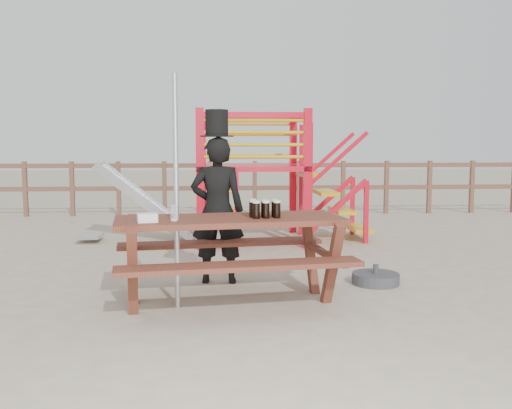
# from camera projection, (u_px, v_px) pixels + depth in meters

# --- Properties ---
(ground) EXTENTS (60.00, 60.00, 0.00)m
(ground) POSITION_uv_depth(u_px,v_px,m) (253.00, 299.00, 5.80)
(ground) COLOR #B3A58B
(ground) RESTS_ON ground
(back_fence) EXTENTS (15.09, 0.09, 1.20)m
(back_fence) POSITION_uv_depth(u_px,v_px,m) (232.00, 182.00, 12.67)
(back_fence) COLOR brown
(back_fence) RESTS_ON ground
(playground_fort) EXTENTS (4.71, 1.84, 2.10)m
(playground_fort) POSITION_uv_depth(u_px,v_px,m) (246.00, 175.00, 9.25)
(playground_fort) COLOR red
(playground_fort) RESTS_ON ground
(picnic_table) EXTENTS (2.39, 1.80, 0.85)m
(picnic_table) POSITION_uv_depth(u_px,v_px,m) (230.00, 249.00, 5.60)
(picnic_table) COLOR maroon
(picnic_table) RESTS_ON ground
(man_with_hat) EXTENTS (0.63, 0.44, 1.95)m
(man_with_hat) POSITION_uv_depth(u_px,v_px,m) (217.00, 206.00, 6.40)
(man_with_hat) COLOR black
(man_with_hat) RESTS_ON ground
(metal_pole) EXTENTS (0.05, 0.05, 2.22)m
(metal_pole) POSITION_uv_depth(u_px,v_px,m) (176.00, 193.00, 5.39)
(metal_pole) COLOR #B2B2B7
(metal_pole) RESTS_ON ground
(parasol_base) EXTENTS (0.53, 0.53, 0.22)m
(parasol_base) POSITION_uv_depth(u_px,v_px,m) (376.00, 278.00, 6.41)
(parasol_base) COLOR #38383D
(parasol_base) RESTS_ON ground
(paper_bag) EXTENTS (0.21, 0.18, 0.08)m
(paper_bag) POSITION_uv_depth(u_px,v_px,m) (147.00, 218.00, 5.23)
(paper_bag) COLOR white
(paper_bag) RESTS_ON picnic_table
(stout_pints) EXTENTS (0.30, 0.29, 0.17)m
(stout_pints) POSITION_uv_depth(u_px,v_px,m) (263.00, 209.00, 5.56)
(stout_pints) COLOR black
(stout_pints) RESTS_ON picnic_table
(empty_glasses) EXTENTS (0.07, 0.07, 0.15)m
(empty_glasses) POSITION_uv_depth(u_px,v_px,m) (174.00, 214.00, 5.31)
(empty_glasses) COLOR silver
(empty_glasses) RESTS_ON picnic_table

